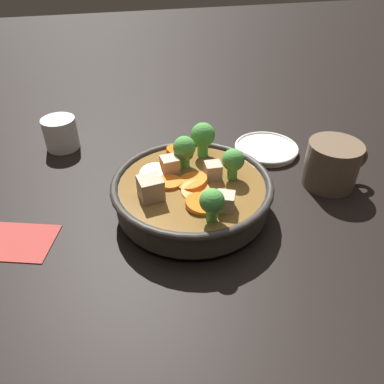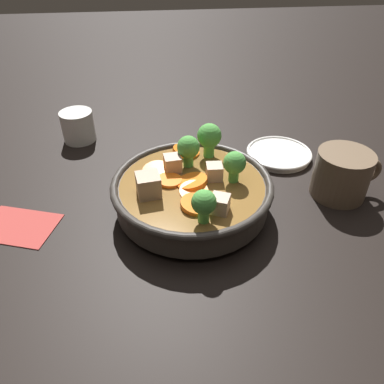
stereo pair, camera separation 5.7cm
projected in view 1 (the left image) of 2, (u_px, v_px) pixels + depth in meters
ground_plane at (192, 209)px, 0.59m from camera, size 3.00×3.00×0.00m
stirfry_bowl at (192, 190)px, 0.57m from camera, size 0.25×0.25×0.11m
side_saucer at (266, 149)px, 0.73m from camera, size 0.12×0.12×0.01m
tea_cup at (61, 133)px, 0.73m from camera, size 0.06×0.06×0.06m
dark_mug at (332, 164)px, 0.63m from camera, size 0.11×0.09×0.08m
napkin at (15, 241)px, 0.53m from camera, size 0.13×0.11×0.00m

